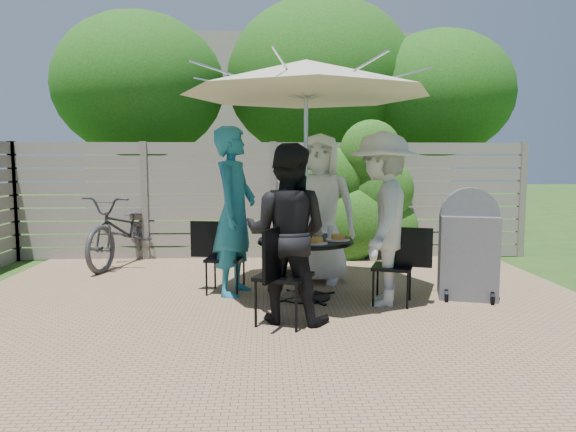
{
  "coord_description": "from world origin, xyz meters",
  "views": [
    {
      "loc": [
        -0.11,
        -5.06,
        1.53
      ],
      "look_at": [
        0.14,
        0.74,
        0.92
      ],
      "focal_mm": 32.0,
      "sensor_mm": 36.0,
      "label": 1
    }
  ],
  "objects_px": {
    "patio_table": "(306,257)",
    "coffee_cup": "(318,231)",
    "plate_left": "(274,236)",
    "glass_front": "(310,236)",
    "bicycle": "(126,230)",
    "glass_right": "(330,232)",
    "chair_right": "(393,282)",
    "glass_left": "(280,233)",
    "umbrella": "(306,78)",
    "plate_front": "(298,242)",
    "syrup_jug": "(301,231)",
    "plate_extra": "(316,241)",
    "person_right": "(382,219)",
    "chair_back": "(321,261)",
    "glass_back": "(302,229)",
    "bbq_grill": "(468,249)",
    "person_front": "(287,234)",
    "chair_front": "(283,296)",
    "person_back": "(320,209)",
    "plate_right": "(338,238)",
    "chair_left": "(224,272)",
    "person_left": "(235,212)",
    "plate_back": "(312,232)"
  },
  "relations": [
    {
      "from": "glass_back",
      "to": "person_back",
      "type": "bearing_deg",
      "value": 62.84
    },
    {
      "from": "person_front",
      "to": "chair_front",
      "type": "bearing_deg",
      "value": 89.18
    },
    {
      "from": "umbrella",
      "to": "syrup_jug",
      "type": "xyz_separation_m",
      "value": [
        -0.04,
        0.07,
        -1.67
      ]
    },
    {
      "from": "patio_table",
      "to": "umbrella",
      "type": "xyz_separation_m",
      "value": [
        0.0,
        -0.0,
        1.95
      ]
    },
    {
      "from": "coffee_cup",
      "to": "bicycle",
      "type": "height_order",
      "value": "bicycle"
    },
    {
      "from": "chair_left",
      "to": "syrup_jug",
      "type": "xyz_separation_m",
      "value": [
        0.88,
        -0.21,
        0.51
      ]
    },
    {
      "from": "person_front",
      "to": "plate_extra",
      "type": "distance_m",
      "value": 0.58
    },
    {
      "from": "glass_back",
      "to": "glass_left",
      "type": "xyz_separation_m",
      "value": [
        -0.25,
        -0.3,
        0.0
      ]
    },
    {
      "from": "chair_back",
      "to": "person_left",
      "type": "distance_m",
      "value": 1.46
    },
    {
      "from": "patio_table",
      "to": "bicycle",
      "type": "bearing_deg",
      "value": 140.8
    },
    {
      "from": "chair_front",
      "to": "chair_right",
      "type": "height_order",
      "value": "chair_front"
    },
    {
      "from": "glass_back",
      "to": "syrup_jug",
      "type": "xyz_separation_m",
      "value": [
        -0.02,
        -0.21,
        0.01
      ]
    },
    {
      "from": "person_left",
      "to": "coffee_cup",
      "type": "distance_m",
      "value": 0.98
    },
    {
      "from": "patio_table",
      "to": "person_front",
      "type": "xyz_separation_m",
      "value": [
        -0.24,
        -0.79,
        0.38
      ]
    },
    {
      "from": "patio_table",
      "to": "coffee_cup",
      "type": "relative_size",
      "value": 10.82
    },
    {
      "from": "glass_back",
      "to": "bbq_grill",
      "type": "relative_size",
      "value": 0.11
    },
    {
      "from": "patio_table",
      "to": "person_front",
      "type": "height_order",
      "value": "person_front"
    },
    {
      "from": "chair_front",
      "to": "person_front",
      "type": "relative_size",
      "value": 0.56
    },
    {
      "from": "person_right",
      "to": "glass_back",
      "type": "distance_m",
      "value": 0.99
    },
    {
      "from": "plate_right",
      "to": "glass_left",
      "type": "height_order",
      "value": "glass_left"
    },
    {
      "from": "person_right",
      "to": "syrup_jug",
      "type": "height_order",
      "value": "person_right"
    },
    {
      "from": "bbq_grill",
      "to": "umbrella",
      "type": "bearing_deg",
      "value": -165.94
    },
    {
      "from": "glass_front",
      "to": "plate_back",
      "type": "bearing_deg",
      "value": 82.87
    },
    {
      "from": "person_front",
      "to": "glass_back",
      "type": "bearing_deg",
      "value": -84.5
    },
    {
      "from": "chair_right",
      "to": "glass_left",
      "type": "relative_size",
      "value": 6.07
    },
    {
      "from": "patio_table",
      "to": "person_left",
      "type": "distance_m",
      "value": 0.96
    },
    {
      "from": "person_left",
      "to": "chair_right",
      "type": "bearing_deg",
      "value": -90.02
    },
    {
      "from": "bicycle",
      "to": "glass_right",
      "type": "bearing_deg",
      "value": -21.89
    },
    {
      "from": "chair_back",
      "to": "chair_right",
      "type": "bearing_deg",
      "value": 51.77
    },
    {
      "from": "person_back",
      "to": "chair_front",
      "type": "height_order",
      "value": "person_back"
    },
    {
      "from": "plate_extra",
      "to": "person_right",
      "type": "bearing_deg",
      "value": 8.03
    },
    {
      "from": "chair_right",
      "to": "glass_back",
      "type": "distance_m",
      "value": 1.21
    },
    {
      "from": "person_front",
      "to": "plate_back",
      "type": "distance_m",
      "value": 1.2
    },
    {
      "from": "chair_back",
      "to": "chair_front",
      "type": "bearing_deg",
      "value": 6.74
    },
    {
      "from": "patio_table",
      "to": "plate_extra",
      "type": "xyz_separation_m",
      "value": [
        0.09,
        -0.34,
        0.23
      ]
    },
    {
      "from": "glass_back",
      "to": "plate_front",
      "type": "bearing_deg",
      "value": -97.13
    },
    {
      "from": "person_right",
      "to": "glass_right",
      "type": "height_order",
      "value": "person_right"
    },
    {
      "from": "glass_right",
      "to": "coffee_cup",
      "type": "height_order",
      "value": "glass_right"
    },
    {
      "from": "umbrella",
      "to": "plate_front",
      "type": "bearing_deg",
      "value": -106.74
    },
    {
      "from": "person_left",
      "to": "plate_extra",
      "type": "distance_m",
      "value": 1.09
    },
    {
      "from": "plate_left",
      "to": "glass_front",
      "type": "height_order",
      "value": "glass_front"
    },
    {
      "from": "glass_left",
      "to": "glass_front",
      "type": "bearing_deg",
      "value": -39.74
    },
    {
      "from": "glass_front",
      "to": "glass_right",
      "type": "bearing_deg",
      "value": 50.26
    },
    {
      "from": "glass_left",
      "to": "syrup_jug",
      "type": "bearing_deg",
      "value": 21.07
    },
    {
      "from": "patio_table",
      "to": "plate_extra",
      "type": "relative_size",
      "value": 5.41
    },
    {
      "from": "plate_front",
      "to": "glass_right",
      "type": "relative_size",
      "value": 1.86
    },
    {
      "from": "plate_left",
      "to": "coffee_cup",
      "type": "distance_m",
      "value": 0.51
    },
    {
      "from": "person_back",
      "to": "glass_back",
      "type": "bearing_deg",
      "value": -100.42
    },
    {
      "from": "person_right",
      "to": "glass_left",
      "type": "bearing_deg",
      "value": -84.5
    },
    {
      "from": "chair_back",
      "to": "person_left",
      "type": "bearing_deg",
      "value": -33.92
    }
  ]
}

